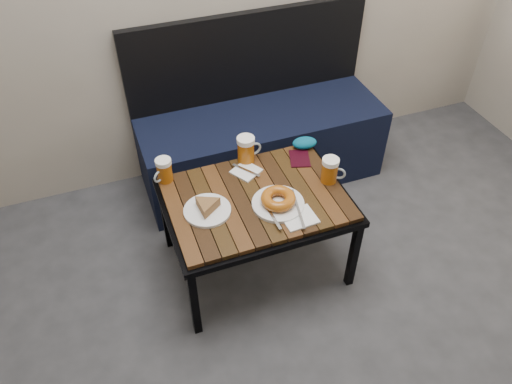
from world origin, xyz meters
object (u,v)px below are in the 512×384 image
object	(u,v)px
passport_navy	(213,213)
passport_burgundy	(300,159)
bench	(260,138)
plate_bagel	(278,201)
beer_mug_left	(164,170)
plate_pie	(207,208)
cafe_table	(256,203)
beer_mug_centre	(246,149)
knit_pouch	(305,143)
beer_mug_right	(330,170)

from	to	relation	value
passport_navy	passport_burgundy	distance (m)	0.56
bench	passport_burgundy	distance (m)	0.53
plate_bagel	beer_mug_left	bearing A→B (deg)	141.68
bench	plate_pie	world-z (taller)	bench
cafe_table	beer_mug_centre	distance (m)	0.29
beer_mug_centre	knit_pouch	distance (m)	0.32
beer_mug_centre	plate_bagel	distance (m)	0.35
beer_mug_right	passport_navy	size ratio (longest dim) A/B	1.12
plate_pie	knit_pouch	bearing A→B (deg)	24.87
cafe_table	passport_burgundy	bearing A→B (deg)	31.12
passport_burgundy	knit_pouch	size ratio (longest dim) A/B	1.06
bench	cafe_table	world-z (taller)	bench
bench	beer_mug_right	xyz separation A→B (m)	(0.09, -0.68, 0.26)
beer_mug_right	passport_navy	bearing A→B (deg)	-143.68
beer_mug_right	beer_mug_left	bearing A→B (deg)	-166.08
bench	plate_bagel	distance (m)	0.81
bench	plate_bagel	xyz separation A→B (m)	(-0.20, -0.75, 0.23)
plate_pie	passport_navy	world-z (taller)	plate_pie
beer_mug_centre	beer_mug_left	bearing A→B (deg)	172.67
bench	beer_mug_right	size ratio (longest dim) A/B	10.94
plate_pie	beer_mug_left	bearing A→B (deg)	114.85
bench	cafe_table	size ratio (longest dim) A/B	1.67
cafe_table	passport_navy	size ratio (longest dim) A/B	7.38
beer_mug_left	plate_bagel	bearing A→B (deg)	106.51
passport_burgundy	plate_pie	bearing A→B (deg)	-142.26
cafe_table	beer_mug_left	world-z (taller)	beer_mug_left
beer_mug_left	passport_burgundy	bearing A→B (deg)	138.23
passport_navy	knit_pouch	world-z (taller)	knit_pouch
cafe_table	plate_bagel	distance (m)	0.13
beer_mug_left	plate_pie	xyz separation A→B (m)	(0.13, -0.27, -0.04)
cafe_table	knit_pouch	world-z (taller)	knit_pouch
passport_navy	passport_burgundy	size ratio (longest dim) A/B	0.85
passport_burgundy	knit_pouch	distance (m)	0.10
beer_mug_centre	passport_burgundy	xyz separation A→B (m)	(0.25, -0.08, -0.07)
beer_mug_centre	passport_burgundy	world-z (taller)	beer_mug_centre
plate_pie	beer_mug_right	bearing A→B (deg)	-0.03
passport_burgundy	plate_bagel	bearing A→B (deg)	-112.52
plate_bagel	passport_burgundy	xyz separation A→B (m)	(0.23, 0.27, -0.02)
knit_pouch	beer_mug_centre	bearing A→B (deg)	179.93
bench	knit_pouch	bearing A→B (deg)	-77.86
plate_bagel	knit_pouch	distance (m)	0.45
bench	beer_mug_centre	world-z (taller)	bench
beer_mug_left	passport_navy	xyz separation A→B (m)	(0.14, -0.29, -0.06)
beer_mug_right	plate_pie	bearing A→B (deg)	-145.46
plate_bagel	passport_navy	world-z (taller)	plate_bagel
cafe_table	beer_mug_centre	bearing A→B (deg)	79.77
beer_mug_centre	beer_mug_right	world-z (taller)	beer_mug_centre
bench	beer_mug_left	world-z (taller)	bench
cafe_table	bench	bearing A→B (deg)	67.67
cafe_table	beer_mug_right	distance (m)	0.38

